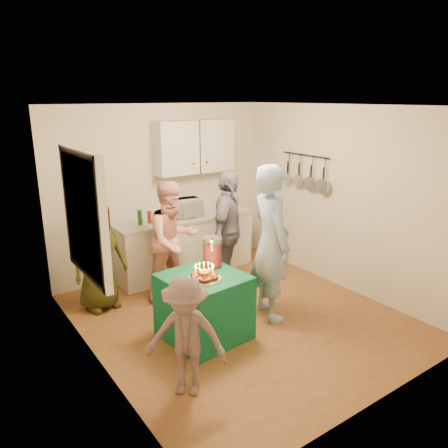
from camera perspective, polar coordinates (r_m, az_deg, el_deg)
floor at (r=5.68m, az=2.07°, el=-12.03°), size 4.00×4.00×0.00m
ceiling at (r=5.00m, az=2.39°, el=15.20°), size 4.00×4.00×0.00m
back_wall at (r=6.84m, az=-7.98°, el=4.40°), size 3.60×3.60×0.00m
left_wall at (r=4.39m, az=-16.88°, el=-2.98°), size 4.00×4.00×0.00m
right_wall at (r=6.41m, az=15.17°, el=3.17°), size 4.00×4.00×0.00m
window_night at (r=4.60m, az=-17.99°, el=1.07°), size 0.04×1.00×1.20m
counter at (r=6.91m, az=-5.08°, el=-2.87°), size 2.20×0.58×0.86m
countertop at (r=6.78m, az=-5.17°, el=0.76°), size 2.24×0.62×0.05m
upper_cabinet at (r=6.85m, az=-3.84°, el=10.04°), size 1.30×0.30×0.80m
pot_rack at (r=6.75m, az=10.37°, el=6.72°), size 0.12×1.00×0.60m
microwave at (r=6.74m, az=-5.13°, el=2.09°), size 0.52×0.37×0.27m
party_table at (r=5.11m, az=-2.62°, el=-10.69°), size 0.92×0.92×0.76m
donut_cake at (r=4.82m, az=-2.59°, el=-6.26°), size 0.38×0.38×0.18m
punch_jar at (r=5.14m, az=-1.52°, el=-3.78°), size 0.22×0.22×0.34m
man_birthday at (r=5.38m, az=6.12°, el=-2.47°), size 0.63×0.80×1.95m
woman_back_left at (r=5.86m, az=-16.14°, el=-3.90°), size 0.78×0.56×1.47m
woman_back_center at (r=5.96m, az=-6.66°, el=-2.17°), size 0.86×0.70×1.64m
woman_back_right at (r=6.15m, az=0.48°, el=-1.03°), size 1.04×0.97×1.72m
child_near_left at (r=4.13m, az=-4.96°, el=-14.53°), size 0.84×0.84×1.17m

